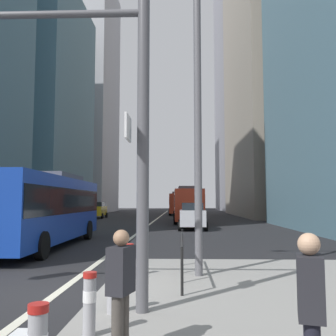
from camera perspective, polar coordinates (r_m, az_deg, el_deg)
The scene contains 21 objects.
ground_plane at distance 28.79m, azimuth -3.63°, elevation -9.17°, with size 160.00×160.00×0.00m, color black.
median_island at distance 8.30m, azimuth 22.25°, elevation -18.58°, with size 9.00×10.00×0.15m, color gray.
lane_centre_line at distance 38.74m, azimuth -2.17°, elevation -8.11°, with size 0.20×80.00×0.01m, color beige.
office_tower_left_mid at distance 52.54m, azimuth -19.30°, elevation 9.14°, with size 10.80×17.91×29.40m, color slate.
office_tower_left_far at distance 75.64m, azimuth -12.71°, elevation 10.74°, with size 11.15×16.94×44.99m, color #9E9EA3.
office_tower_right_mid at distance 59.08m, azimuth 16.51°, elevation 17.36°, with size 12.84×25.89×48.80m, color gray.
office_tower_right_far at distance 86.47m, azimuth 11.60°, elevation 12.16°, with size 11.10×24.53×55.03m, color gray.
city_bus_blue_oncoming at distance 17.82m, azimuth -18.39°, elevation -5.55°, with size 2.84×11.06×3.40m.
city_bus_red_receding at distance 36.64m, azimuth 2.97°, elevation -5.41°, with size 2.89×11.43×3.40m.
city_bus_red_distant at distance 56.66m, azimuth 1.59°, elevation -5.29°, with size 2.75×10.60×3.40m.
car_oncoming_mid at distance 46.44m, azimuth -10.79°, elevation -6.30°, with size 2.13×4.20×1.94m.
car_receding_near at distance 66.62m, azimuth 1.67°, elevation -5.98°, with size 2.10×4.47×1.94m.
car_receding_far at distance 27.44m, azimuth 3.71°, elevation -7.30°, with size 2.05×4.39×1.94m.
traffic_signal_gantry at distance 7.58m, azimuth -22.22°, elevation 11.31°, with size 6.97×0.65×6.00m.
street_lamp_post at distance 10.36m, azimuth 4.53°, elevation 13.04°, with size 5.50×0.32×8.00m.
bollard_left at distance 5.78m, azimuth -11.90°, elevation -19.16°, with size 0.20×0.20×0.89m.
bollard_right at distance 6.79m, azimuth -8.47°, elevation -17.08°, with size 0.20×0.20×0.89m.
bollard_back at distance 9.93m, azimuth -5.87°, elevation -13.48°, with size 0.20×0.20×0.82m.
pedestrian_railing at distance 9.65m, azimuth 2.11°, elevation -12.27°, with size 0.06×3.65×0.98m.
pedestrian_waiting at distance 4.07m, azimuth 21.00°, elevation -19.42°, with size 0.33×0.43×1.61m.
pedestrian_walking at distance 4.94m, azimuth -7.23°, elevation -17.46°, with size 0.34×0.43×1.55m.
Camera 1 is at (2.78, -8.58, 2.07)m, focal length 39.92 mm.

